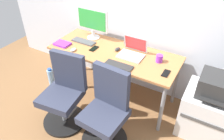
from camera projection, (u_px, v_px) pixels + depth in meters
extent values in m
plane|color=brown|center=(114.00, 95.00, 3.23)|extent=(5.28, 5.28, 0.00)
cube|color=silver|center=(130.00, 0.00, 2.76)|extent=(4.40, 0.04, 2.60)
cube|color=#B77542|center=(114.00, 53.00, 2.80)|extent=(1.69, 0.67, 0.03)
cylinder|color=gray|center=(56.00, 69.00, 3.14)|extent=(0.04, 0.04, 0.71)
cylinder|color=gray|center=(162.00, 109.00, 2.50)|extent=(0.04, 0.04, 0.71)
cylinder|color=gray|center=(80.00, 52.00, 3.54)|extent=(0.04, 0.04, 0.71)
cylinder|color=gray|center=(176.00, 82.00, 2.90)|extent=(0.04, 0.04, 0.71)
cylinder|color=black|center=(65.00, 120.00, 2.81)|extent=(0.54, 0.54, 0.03)
cylinder|color=gray|center=(63.00, 110.00, 2.70)|extent=(0.05, 0.05, 0.34)
cube|color=#33384C|center=(61.00, 97.00, 2.57)|extent=(0.49, 0.49, 0.09)
cube|color=#33384C|center=(69.00, 71.00, 2.53)|extent=(0.43, 0.12, 0.48)
cylinder|color=black|center=(104.00, 140.00, 2.56)|extent=(0.54, 0.54, 0.03)
cylinder|color=gray|center=(104.00, 129.00, 2.46)|extent=(0.05, 0.05, 0.34)
cube|color=#33384C|center=(104.00, 116.00, 2.33)|extent=(0.47, 0.47, 0.09)
cube|color=#33384C|center=(111.00, 86.00, 2.30)|extent=(0.42, 0.10, 0.48)
cube|color=silver|center=(207.00, 113.00, 2.53)|extent=(0.59, 0.51, 0.58)
cube|color=#4C4C4C|center=(205.00, 124.00, 2.30)|extent=(0.53, 0.01, 0.04)
cube|color=#2D2D2D|center=(217.00, 87.00, 2.29)|extent=(0.38, 0.34, 0.24)
cube|color=#262626|center=(213.00, 102.00, 2.19)|extent=(0.27, 0.06, 0.01)
cylinder|color=#8CBFF2|center=(51.00, 78.00, 3.34)|extent=(0.09, 0.09, 0.28)
cylinder|color=#2D59B2|center=(49.00, 69.00, 3.24)|extent=(0.06, 0.06, 0.03)
cylinder|color=silver|center=(93.00, 37.00, 3.11)|extent=(0.18, 0.18, 0.01)
cylinder|color=silver|center=(93.00, 33.00, 3.07)|extent=(0.04, 0.04, 0.11)
cube|color=silver|center=(92.00, 19.00, 2.95)|extent=(0.48, 0.03, 0.31)
cube|color=green|center=(92.00, 20.00, 2.94)|extent=(0.43, 0.00, 0.26)
cube|color=silver|center=(131.00, 56.00, 2.69)|extent=(0.31, 0.22, 0.02)
cube|color=silver|center=(136.00, 44.00, 2.72)|extent=(0.31, 0.05, 0.21)
cube|color=red|center=(135.00, 44.00, 2.71)|extent=(0.28, 0.04, 0.18)
cube|color=#515156|center=(84.00, 41.00, 3.00)|extent=(0.34, 0.12, 0.02)
cube|color=#2D2D2D|center=(119.00, 65.00, 2.52)|extent=(0.34, 0.12, 0.02)
ellipsoid|color=silver|center=(73.00, 50.00, 2.80)|extent=(0.06, 0.10, 0.03)
ellipsoid|color=#2D2D2D|center=(117.00, 49.00, 2.81)|extent=(0.06, 0.10, 0.03)
cylinder|color=purple|center=(159.00, 59.00, 2.58)|extent=(0.08, 0.08, 0.09)
cylinder|color=slate|center=(126.00, 40.00, 2.94)|extent=(0.07, 0.07, 0.10)
cube|color=black|center=(166.00, 73.00, 2.40)|extent=(0.07, 0.14, 0.01)
cube|color=black|center=(94.00, 49.00, 2.85)|extent=(0.07, 0.14, 0.01)
cube|color=purple|center=(62.00, 44.00, 2.94)|extent=(0.21, 0.15, 0.03)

